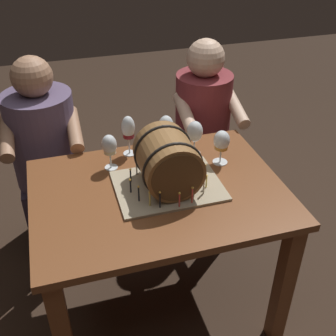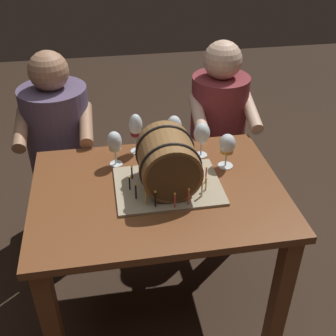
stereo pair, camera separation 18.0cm
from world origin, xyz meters
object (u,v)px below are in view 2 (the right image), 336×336
at_px(barrel_cake, 168,163).
at_px(wine_glass_empty, 202,134).
at_px(wine_glass_red, 136,127).
at_px(wine_glass_white, 114,143).
at_px(dining_table, 158,213).
at_px(wine_glass_amber, 227,145).
at_px(wine_glass_rose, 174,128).
at_px(person_seated_left, 62,156).
at_px(person_seated_right, 217,144).

distance_m(barrel_cake, wine_glass_empty, 0.31).
bearing_deg(wine_glass_red, wine_glass_empty, -16.14).
relative_size(wine_glass_white, wine_glass_red, 0.85).
bearing_deg(wine_glass_white, wine_glass_red, 42.02).
height_order(dining_table, wine_glass_amber, wine_glass_amber).
relative_size(barrel_cake, wine_glass_white, 2.63).
xyz_separation_m(wine_glass_rose, person_seated_left, (-0.59, 0.35, -0.32)).
xyz_separation_m(wine_glass_rose, wine_glass_red, (-0.19, 0.01, 0.02)).
height_order(wine_glass_rose, wine_glass_red, wine_glass_red).
bearing_deg(wine_glass_white, person_seated_right, 35.39).
height_order(wine_glass_empty, person_seated_left, person_seated_left).
height_order(barrel_cake, person_seated_left, person_seated_left).
relative_size(wine_glass_amber, person_seated_right, 0.14).
bearing_deg(wine_glass_red, wine_glass_amber, -26.82).
xyz_separation_m(dining_table, wine_glass_empty, (0.25, 0.24, 0.26)).
relative_size(wine_glass_white, wine_glass_empty, 0.99).
xyz_separation_m(wine_glass_rose, wine_glass_amber, (0.21, -0.20, -0.01)).
distance_m(barrel_cake, wine_glass_amber, 0.32).
bearing_deg(wine_glass_rose, barrel_cake, -104.87).
bearing_deg(person_seated_left, wine_glass_rose, -30.85).
height_order(dining_table, wine_glass_red, wine_glass_red).
xyz_separation_m(wine_glass_red, wine_glass_empty, (0.31, -0.09, -0.02)).
bearing_deg(barrel_cake, dining_table, -170.67).
xyz_separation_m(wine_glass_white, wine_glass_amber, (0.51, -0.10, -0.01)).
bearing_deg(barrel_cake, wine_glass_red, 107.87).
bearing_deg(dining_table, wine_glass_white, 126.22).
relative_size(wine_glass_white, wine_glass_amber, 1.03).
distance_m(dining_table, wine_glass_amber, 0.44).
bearing_deg(wine_glass_rose, person_seated_right, 46.74).
distance_m(person_seated_left, person_seated_right, 0.93).
relative_size(barrel_cake, person_seated_right, 0.39).
relative_size(dining_table, wine_glass_red, 5.35).
distance_m(wine_glass_rose, wine_glass_amber, 0.29).
bearing_deg(wine_glass_white, barrel_cake, -45.92).
bearing_deg(wine_glass_white, wine_glass_amber, -11.35).
relative_size(dining_table, person_seated_left, 0.93).
height_order(dining_table, person_seated_right, person_seated_right).
distance_m(wine_glass_empty, person_seated_right, 0.59).
distance_m(wine_glass_rose, wine_glass_white, 0.31).
bearing_deg(person_seated_right, wine_glass_amber, -102.37).
height_order(wine_glass_white, wine_glass_red, wine_glass_red).
relative_size(wine_glass_white, person_seated_left, 0.15).
height_order(barrel_cake, wine_glass_amber, barrel_cake).
xyz_separation_m(wine_glass_white, wine_glass_red, (0.11, 0.10, 0.02)).
bearing_deg(person_seated_right, dining_table, -124.41).
bearing_deg(person_seated_left, wine_glass_empty, -31.51).
bearing_deg(dining_table, wine_glass_red, 99.82).
bearing_deg(wine_glass_amber, wine_glass_white, 168.65).
distance_m(wine_glass_rose, person_seated_right, 0.59).
bearing_deg(wine_glass_white, person_seated_left, 123.46).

